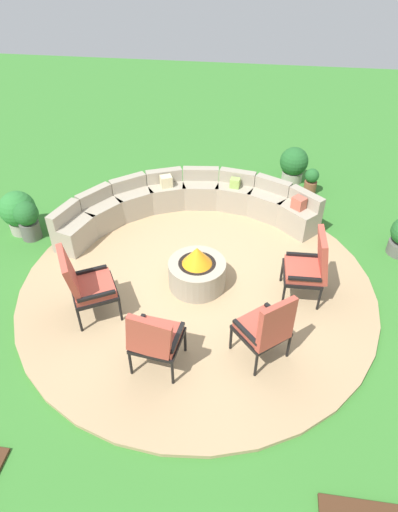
% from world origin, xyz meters
% --- Properties ---
extents(ground_plane, '(24.00, 24.00, 0.00)m').
position_xyz_m(ground_plane, '(0.00, 0.00, 0.00)').
color(ground_plane, '#387A2D').
extents(patio_circle, '(5.30, 5.30, 0.06)m').
position_xyz_m(patio_circle, '(0.00, 0.00, 0.03)').
color(patio_circle, tan).
rests_on(patio_circle, ground_plane).
extents(fire_pit, '(0.85, 0.85, 0.70)m').
position_xyz_m(fire_pit, '(0.00, 0.00, 0.33)').
color(fire_pit, '#9E937F').
rests_on(fire_pit, patio_circle).
extents(curved_stone_bench, '(4.38, 2.20, 0.69)m').
position_xyz_m(curved_stone_bench, '(-0.45, 1.75, 0.35)').
color(curved_stone_bench, '#9E937F').
rests_on(curved_stone_bench, patio_circle).
extents(lounge_chair_front_left, '(0.82, 0.84, 1.12)m').
position_xyz_m(lounge_chair_front_left, '(-1.39, -0.80, 0.62)').
color(lounge_chair_front_left, black).
rests_on(lounge_chair_front_left, patio_circle).
extents(lounge_chair_front_right, '(0.64, 0.62, 1.02)m').
position_xyz_m(lounge_chair_front_right, '(-0.28, -1.56, 0.60)').
color(lounge_chair_front_right, black).
rests_on(lounge_chair_front_right, patio_circle).
extents(lounge_chair_back_left, '(0.78, 0.79, 1.05)m').
position_xyz_m(lounge_chair_back_left, '(1.02, -1.22, 0.61)').
color(lounge_chair_back_left, black).
rests_on(lounge_chair_back_left, patio_circle).
extents(lounge_chair_back_right, '(0.60, 0.60, 1.10)m').
position_xyz_m(lounge_chair_back_right, '(1.60, -0.00, 0.63)').
color(lounge_chair_back_right, black).
rests_on(lounge_chair_back_right, patio_circle).
extents(potted_plant_0, '(0.61, 0.61, 0.77)m').
position_xyz_m(potted_plant_0, '(-3.27, 1.02, 0.42)').
color(potted_plant_0, '#A89E8E').
rests_on(potted_plant_0, ground_plane).
extents(potted_plant_1, '(0.42, 0.42, 0.71)m').
position_xyz_m(potted_plant_1, '(-3.03, 0.86, 0.39)').
color(potted_plant_1, '#605B56').
rests_on(potted_plant_1, ground_plane).
extents(potted_plant_3, '(0.27, 0.27, 0.53)m').
position_xyz_m(potted_plant_3, '(1.83, 3.06, 0.28)').
color(potted_plant_3, brown).
rests_on(potted_plant_3, ground_plane).
extents(potted_plant_4, '(0.58, 0.58, 0.73)m').
position_xyz_m(potted_plant_4, '(1.49, 3.51, 0.39)').
color(potted_plant_4, '#A89E8E').
rests_on(potted_plant_4, ground_plane).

